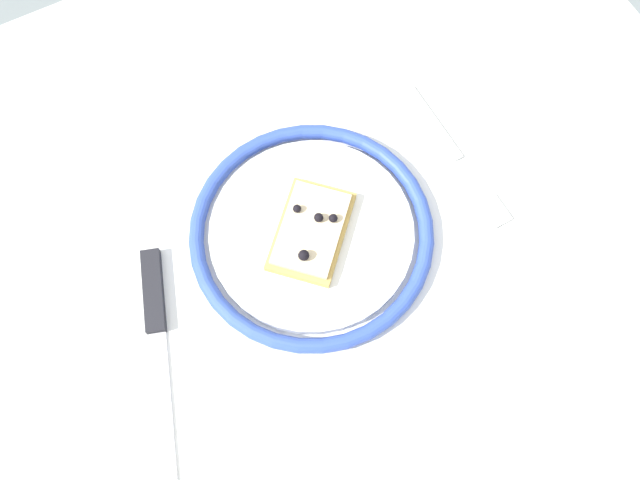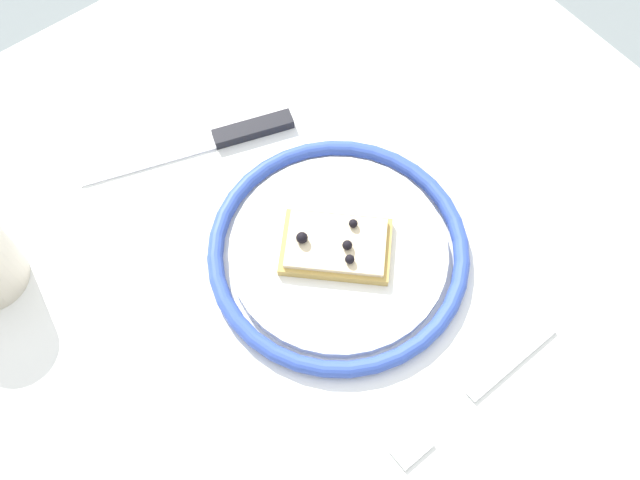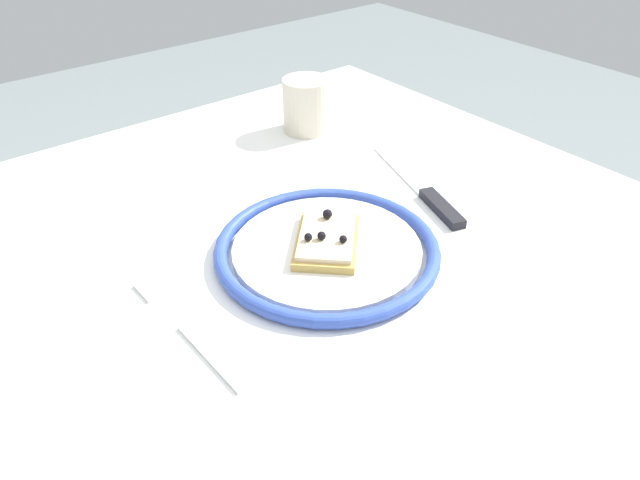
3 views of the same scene
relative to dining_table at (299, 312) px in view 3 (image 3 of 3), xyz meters
The scene contains 6 objects.
dining_table is the anchor object (origin of this frame).
plate 0.11m from the dining_table, 50.12° to the right, with size 0.27×0.27×0.02m.
pizza_slice_near 0.12m from the dining_table, 45.89° to the right, with size 0.13×0.13×0.03m.
knife 0.23m from the dining_table, ahead, with size 0.09×0.23×0.01m.
fork 0.20m from the dining_table, 167.08° to the right, with size 0.02×0.20×0.00m.
cup 0.37m from the dining_table, 50.55° to the left, with size 0.08×0.08×0.09m, color beige.
Camera 3 is at (-0.34, -0.47, 1.15)m, focal length 33.67 mm.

